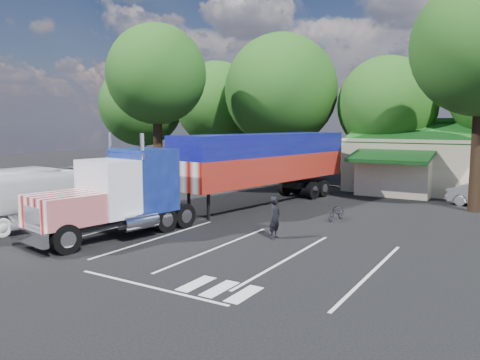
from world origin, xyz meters
The scene contains 10 objects.
ground centered at (0.00, 0.00, 0.00)m, with size 120.00×120.00×0.00m, color black.
tree_row_a centered at (-22.00, 16.50, 7.16)m, with size 9.00×9.00×11.68m.
tree_row_b centered at (-13.00, 17.80, 7.13)m, with size 8.40×8.40×11.35m.
tree_row_c centered at (-5.00, 16.20, 8.04)m, with size 10.00×10.00×13.05m.
tree_row_d centered at (4.00, 17.50, 6.58)m, with size 8.00×8.00×10.60m.
tree_near_left centered at (-10.50, 6.00, 8.81)m, with size 7.60×7.60×12.65m.
semi_truck centered at (-0.60, 1.41, 2.66)m, with size 6.53×22.60×4.70m.
woman centered at (4.50, -3.33, 0.95)m, with size 0.69×0.45×1.89m, color black.
bicycle centered at (5.50, 1.88, 0.43)m, with size 0.58×1.65×0.87m, color black.
tour_bus centered at (-7.00, -6.81, 1.46)m, with size 2.45×10.48×2.92m, color silver.
Camera 1 is at (13.88, -21.66, 5.13)m, focal length 35.00 mm.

